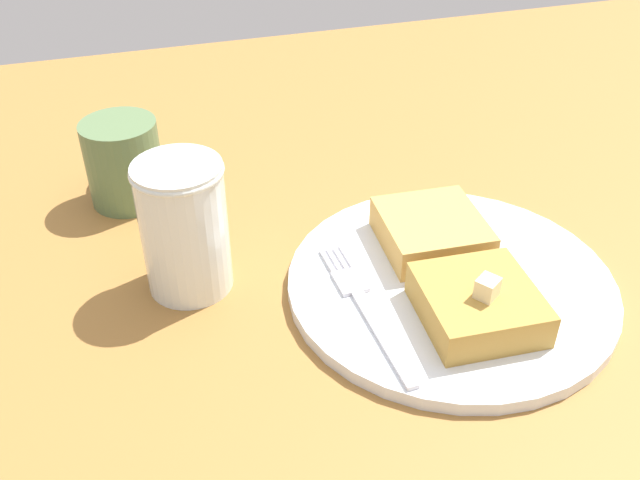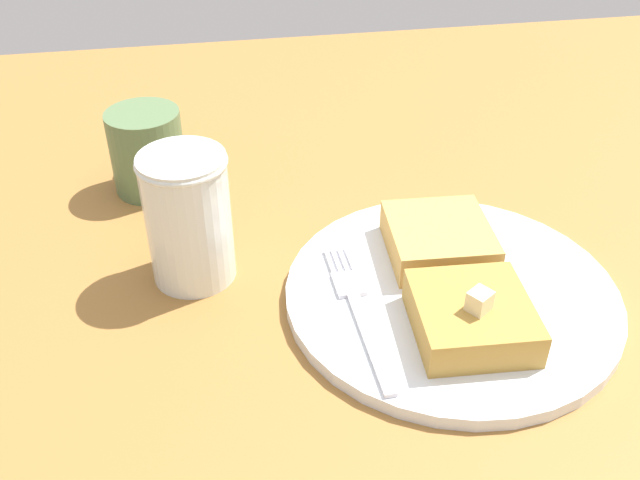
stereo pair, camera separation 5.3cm
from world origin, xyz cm
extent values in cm
cube|color=olive|center=(0.00, 0.00, 1.20)|extent=(111.37, 111.37, 2.40)
cylinder|color=white|center=(-2.71, 9.47, 2.94)|extent=(25.26, 25.26, 1.08)
torus|color=#2B4F78|center=(-2.71, 9.47, 3.08)|extent=(25.26, 25.26, 0.80)
cube|color=#B08538|center=(-7.32, 9.74, 4.82)|extent=(8.77, 8.42, 2.68)
cube|color=tan|center=(1.90, 9.20, 4.82)|extent=(8.77, 8.42, 2.68)
cube|color=beige|center=(-8.09, 9.72, 6.91)|extent=(1.97, 2.00, 1.50)
cube|color=silver|center=(-7.39, 16.90, 3.66)|extent=(10.02, 1.24, 0.36)
cube|color=silver|center=(-1.00, 17.12, 3.66)|extent=(2.87, 2.29, 0.36)
cube|color=silver|center=(1.97, 18.04, 3.66)|extent=(3.21, 0.43, 0.36)
cube|color=silver|center=(1.99, 17.49, 3.66)|extent=(3.21, 0.43, 0.36)
cube|color=silver|center=(2.01, 16.94, 3.66)|extent=(3.21, 0.43, 0.36)
cube|color=silver|center=(2.03, 16.39, 3.66)|extent=(3.21, 0.43, 0.36)
cylinder|color=#472007|center=(3.97, 28.62, 6.37)|extent=(6.02, 6.02, 7.93)
cylinder|color=silver|center=(3.97, 28.62, 7.75)|extent=(6.54, 6.54, 10.70)
torus|color=silver|center=(3.97, 28.62, 12.65)|extent=(6.78, 6.78, 0.50)
cylinder|color=#567148|center=(17.98, 32.19, 6.30)|extent=(6.75, 6.75, 7.79)
torus|color=#567148|center=(21.58, 32.19, 6.69)|extent=(4.80, 0.90, 4.80)
camera|label=1|loc=(-40.65, 31.67, 38.15)|focal=40.00mm
camera|label=2|loc=(-41.89, 26.49, 38.15)|focal=40.00mm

